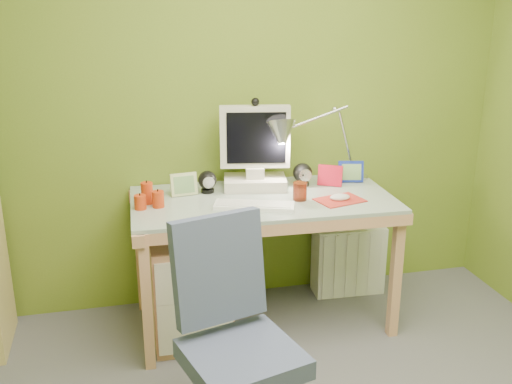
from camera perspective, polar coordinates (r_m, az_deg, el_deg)
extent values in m
cube|color=olive|center=(3.39, -2.38, 8.73)|extent=(3.20, 0.01, 2.40)
cube|color=white|center=(3.02, -0.18, -1.31)|extent=(0.42, 0.25, 0.02)
cube|color=red|center=(3.15, 7.98, -0.77)|extent=(0.27, 0.22, 0.01)
ellipsoid|color=silver|center=(3.15, 7.99, -0.50)|extent=(0.12, 0.08, 0.04)
cylinder|color=maroon|center=(3.13, 4.21, 0.07)|extent=(0.08, 0.08, 0.09)
cube|color=#AF1227|center=(3.38, 7.08, 1.57)|extent=(0.13, 0.08, 0.12)
cube|color=navy|center=(3.47, 9.02, 1.94)|extent=(0.14, 0.05, 0.12)
cube|color=#C5D18F|center=(3.22, -6.89, 0.73)|extent=(0.14, 0.04, 0.12)
cube|color=white|center=(3.75, 8.77, -6.35)|extent=(0.43, 0.19, 0.43)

